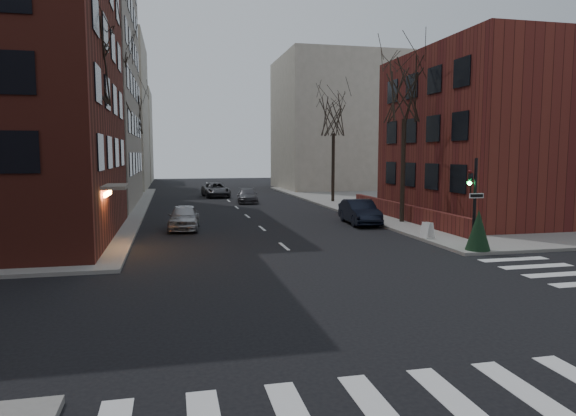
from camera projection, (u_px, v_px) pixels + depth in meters
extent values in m
plane|color=black|center=(390.00, 333.00, 12.46)|extent=(160.00, 160.00, 0.00)
cube|color=gray|center=(546.00, 199.00, 47.93)|extent=(44.00, 44.00, 0.15)
cube|color=gray|center=(13.00, 30.00, 40.21)|extent=(18.00, 18.00, 28.00)
cube|color=maroon|center=(505.00, 136.00, 33.94)|extent=(12.00, 14.00, 11.00)
cube|color=maroon|center=(402.00, 211.00, 32.86)|extent=(0.35, 16.00, 1.00)
cube|color=#BEB3A1|center=(86.00, 115.00, 61.54)|extent=(14.00, 16.00, 18.00)
cube|color=#BEB3A1|center=(337.00, 124.00, 63.40)|extent=(14.00, 14.00, 16.00)
cube|color=#BEB3A1|center=(118.00, 136.00, 78.68)|extent=(10.00, 12.00, 14.00)
cylinder|color=black|center=(475.00, 203.00, 22.72)|extent=(0.14, 0.14, 4.00)
cylinder|color=black|center=(473.00, 246.00, 22.92)|extent=(0.44, 0.44, 0.20)
imported|color=black|center=(470.00, 184.00, 22.58)|extent=(0.16, 0.20, 1.00)
sphere|color=#19FF4C|center=(470.00, 183.00, 22.51)|extent=(0.18, 0.18, 0.18)
cube|color=white|center=(476.00, 196.00, 22.57)|extent=(0.70, 0.03, 0.22)
cylinder|color=#2D231C|center=(89.00, 172.00, 23.73)|extent=(0.28, 0.28, 6.65)
cylinder|color=#2D231C|center=(116.00, 164.00, 35.35)|extent=(0.28, 0.28, 7.00)
cylinder|color=#2D231C|center=(132.00, 165.00, 48.97)|extent=(0.28, 0.28, 6.30)
cylinder|color=#2D231C|center=(403.00, 171.00, 31.50)|extent=(0.28, 0.28, 6.30)
cylinder|color=#2D231C|center=(333.00, 167.00, 45.10)|extent=(0.28, 0.28, 5.95)
cylinder|color=black|center=(120.00, 173.00, 31.66)|extent=(0.12, 0.12, 6.00)
sphere|color=#FFA54C|center=(118.00, 122.00, 31.33)|extent=(0.36, 0.36, 0.36)
cylinder|color=black|center=(139.00, 166.00, 51.05)|extent=(0.12, 0.12, 6.00)
sphere|color=#FFA54C|center=(138.00, 134.00, 50.72)|extent=(0.36, 0.36, 0.36)
imported|color=black|center=(360.00, 212.00, 31.66)|extent=(1.93, 4.68, 1.51)
imported|color=#9D9EA3|center=(184.00, 217.00, 29.41)|extent=(2.01, 4.32, 1.43)
imported|color=#47464C|center=(247.00, 196.00, 45.58)|extent=(2.18, 4.43, 1.24)
imported|color=#39393E|center=(216.00, 190.00, 51.51)|extent=(2.73, 5.31, 1.43)
cube|color=white|center=(427.00, 230.00, 25.55)|extent=(0.49, 0.59, 0.81)
cone|color=black|center=(478.00, 230.00, 22.33)|extent=(1.30, 1.30, 1.78)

